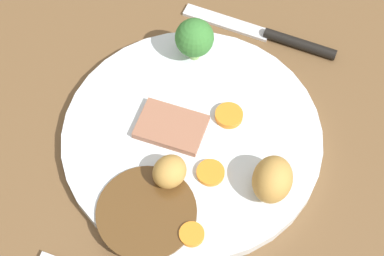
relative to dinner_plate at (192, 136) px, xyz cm
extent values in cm
cube|color=brown|center=(2.39, -2.87, -2.50)|extent=(120.00, 84.00, 3.60)
cylinder|color=white|center=(0.00, 0.00, 0.00)|extent=(26.82, 26.82, 1.40)
cylinder|color=#563819|center=(-9.70, 0.83, 0.85)|extent=(9.64, 9.64, 0.30)
cube|color=#9E664C|center=(-0.31, 2.17, 1.10)|extent=(4.99, 7.01, 0.80)
ellipsoid|color=#BC8C42|center=(-3.07, -9.33, 2.86)|extent=(4.92, 4.15, 4.32)
ellipsoid|color=#BC8C42|center=(-5.59, 0.11, 2.25)|extent=(4.29, 4.04, 3.09)
cylinder|color=orange|center=(-3.66, -3.40, 0.97)|extent=(2.79, 2.79, 0.53)
cylinder|color=orange|center=(-10.24, -4.01, 0.97)|extent=(2.38, 2.38, 0.54)
cylinder|color=orange|center=(3.17, -2.87, 1.05)|extent=(2.91, 2.91, 0.69)
cylinder|color=#8CB766|center=(9.30, 3.38, 1.54)|extent=(1.23, 1.23, 1.68)
sphere|color=#387A33|center=(9.30, 3.38, 3.86)|extent=(4.22, 4.22, 4.22)
cylinder|color=black|center=(15.89, -6.99, -0.10)|extent=(1.41, 8.53, 1.20)
cube|color=silver|center=(16.11, 2.00, -0.50)|extent=(1.96, 10.54, 0.40)
camera|label=1|loc=(-27.75, -10.94, 52.59)|focal=54.67mm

